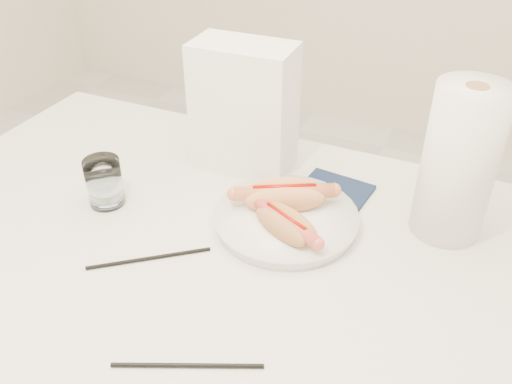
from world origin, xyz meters
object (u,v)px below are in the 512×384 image
at_px(paper_towel_roll, 459,163).
at_px(table, 203,260).
at_px(hotdog_left, 284,196).
at_px(water_glass, 104,182).
at_px(napkin_box, 244,108).
at_px(plate, 286,220).
at_px(hotdog_right, 286,224).

bearing_deg(paper_towel_roll, table, -153.21).
bearing_deg(table, hotdog_left, 45.93).
bearing_deg(water_glass, paper_towel_roll, 16.93).
bearing_deg(napkin_box, plate, -46.72).
relative_size(hotdog_left, napkin_box, 0.65).
bearing_deg(table, hotdog_right, 16.16).
distance_m(hotdog_right, water_glass, 0.35).
relative_size(plate, napkin_box, 0.95).
bearing_deg(hotdog_left, hotdog_right, -93.93).
distance_m(table, water_glass, 0.24).
bearing_deg(paper_towel_roll, water_glass, -163.07).
bearing_deg(water_glass, hotdog_left, 17.44).
distance_m(hotdog_left, water_glass, 0.34).
xyz_separation_m(table, plate, (0.13, 0.09, 0.07)).
xyz_separation_m(plate, hotdog_left, (-0.01, 0.03, 0.03)).
xyz_separation_m(plate, water_glass, (-0.34, -0.08, 0.04)).
relative_size(plate, paper_towel_roll, 0.92).
bearing_deg(water_glass, hotdog_right, 4.53).
height_order(hotdog_left, hotdog_right, hotdog_left).
distance_m(plate, hotdog_right, 0.06).
distance_m(hotdog_right, paper_towel_roll, 0.30).
bearing_deg(water_glass, plate, 12.68).
bearing_deg(table, paper_towel_roll, 26.79).
distance_m(table, plate, 0.17).
bearing_deg(hotdog_right, paper_towel_roll, 58.37).
height_order(table, hotdog_left, hotdog_left).
height_order(napkin_box, paper_towel_roll, paper_towel_roll).
height_order(plate, hotdog_right, hotdog_right).
height_order(table, hotdog_right, hotdog_right).
relative_size(table, napkin_box, 4.56).
bearing_deg(paper_towel_roll, napkin_box, 173.11).
bearing_deg(table, water_glass, 176.34).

